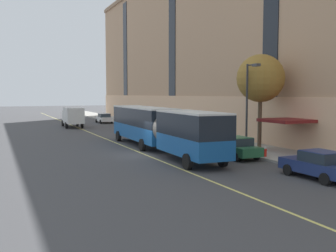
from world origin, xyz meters
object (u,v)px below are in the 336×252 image
object	(u,v)px
parked_car_green_3	(236,147)
street_lamp	(249,98)
parked_car_navy_2	(319,165)
city_bus	(159,126)
fire_hydrant	(265,152)
street_tree_mid_block	(261,79)
box_truck	(73,116)
parked_car_white_0	(104,118)

from	to	relation	value
parked_car_green_3	street_lamp	size ratio (longest dim) A/B	0.64
parked_car_navy_2	city_bus	bearing A→B (deg)	106.62
street_lamp	fire_hydrant	size ratio (longest dim) A/B	9.41
city_bus	parked_car_green_3	world-z (taller)	city_bus
parked_car_navy_2	street_tree_mid_block	size ratio (longest dim) A/B	0.57
city_bus	fire_hydrant	world-z (taller)	city_bus
street_lamp	fire_hydrant	world-z (taller)	street_lamp
city_bus	box_truck	world-z (taller)	city_bus
parked_car_navy_2	street_lamp	world-z (taller)	street_lamp
city_bus	fire_hydrant	bearing A→B (deg)	-49.95
parked_car_white_0	parked_car_navy_2	xyz separation A→B (m)	(0.08, -45.55, -0.00)
parked_car_white_0	box_truck	distance (m)	8.98
street_tree_mid_block	fire_hydrant	bearing A→B (deg)	-121.24
city_bus	street_tree_mid_block	xyz separation A→B (m)	(7.61, -3.15, 3.85)
parked_car_green_3	fire_hydrant	world-z (taller)	parked_car_green_3
street_tree_mid_block	street_lamp	distance (m)	2.81
street_lamp	box_truck	bearing A→B (deg)	104.65
parked_car_green_3	street_lamp	distance (m)	4.17
parked_car_navy_2	parked_car_green_3	distance (m)	7.73
box_truck	street_tree_mid_block	size ratio (longest dim) A/B	0.92
street_lamp	parked_car_green_3	bearing A→B (deg)	-148.16
box_truck	street_lamp	xyz separation A→B (m)	(7.88, -30.14, 2.70)
parked_car_white_0	fire_hydrant	bearing A→B (deg)	-87.56
parked_car_white_0	box_truck	xyz separation A→B (m)	(-6.12, -6.52, 0.82)
parked_car_navy_2	street_lamp	size ratio (longest dim) A/B	0.65
parked_car_green_3	parked_car_navy_2	bearing A→B (deg)	-88.42
city_bus	fire_hydrant	distance (m)	8.73
box_truck	parked_car_white_0	bearing A→B (deg)	46.81
street_tree_mid_block	fire_hydrant	size ratio (longest dim) A/B	10.69
parked_car_white_0	street_lamp	world-z (taller)	street_lamp
parked_car_white_0	parked_car_navy_2	distance (m)	45.55
fire_hydrant	parked_car_navy_2	bearing A→B (deg)	-103.25
parked_car_green_3	street_tree_mid_block	world-z (taller)	street_tree_mid_block
parked_car_navy_2	box_truck	distance (m)	39.53
parked_car_green_3	fire_hydrant	distance (m)	2.09
parked_car_green_3	box_truck	world-z (taller)	box_truck
parked_car_navy_2	street_lamp	distance (m)	9.72
parked_car_white_0	parked_car_green_3	distance (m)	37.83
city_bus	street_tree_mid_block	bearing A→B (deg)	-22.46
parked_car_navy_2	street_lamp	xyz separation A→B (m)	(1.67, 8.90, 3.53)
parked_car_white_0	street_tree_mid_block	xyz separation A→B (m)	(3.74, -35.44, 5.10)
street_lamp	city_bus	bearing A→B (deg)	142.21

